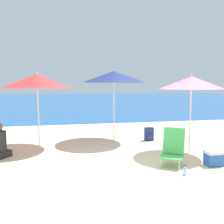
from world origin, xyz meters
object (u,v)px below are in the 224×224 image
(beach_umbrella_pink, at_px, (191,83))
(beach_chair_green, at_px, (173,148))
(beach_umbrella_red, at_px, (37,81))
(cooler_box, at_px, (214,158))
(backpack_navy, at_px, (149,134))
(beach_umbrella_navy, at_px, (114,77))
(water_bottle, at_px, (185,171))

(beach_umbrella_pink, distance_m, beach_chair_green, 1.84)
(beach_umbrella_red, distance_m, cooler_box, 4.90)
(beach_chair_green, xyz_separation_m, backpack_navy, (0.34, 2.41, -0.18))
(beach_umbrella_navy, bearing_deg, backpack_navy, -12.37)
(beach_chair_green, height_order, backpack_navy, beach_chair_green)
(beach_chair_green, relative_size, water_bottle, 3.92)
(beach_umbrella_pink, height_order, beach_umbrella_navy, beach_umbrella_navy)
(beach_umbrella_navy, bearing_deg, water_bottle, -77.89)
(beach_umbrella_pink, height_order, water_bottle, beach_umbrella_pink)
(beach_chair_green, bearing_deg, cooler_box, 20.56)
(beach_umbrella_red, bearing_deg, beach_chair_green, -36.37)
(beach_umbrella_pink, bearing_deg, water_bottle, -121.59)
(beach_umbrella_navy, xyz_separation_m, beach_chair_green, (0.76, -2.65, -1.63))
(beach_umbrella_red, height_order, backpack_navy, beach_umbrella_red)
(backpack_navy, bearing_deg, beach_umbrella_red, -176.82)
(water_bottle, bearing_deg, beach_chair_green, 85.92)
(beach_umbrella_pink, xyz_separation_m, backpack_navy, (-0.50, 1.62, -1.61))
(water_bottle, relative_size, cooler_box, 0.55)
(beach_umbrella_navy, bearing_deg, beach_umbrella_red, -169.33)
(beach_umbrella_navy, height_order, cooler_box, beach_umbrella_navy)
(cooler_box, bearing_deg, beach_umbrella_navy, 119.34)
(beach_umbrella_red, bearing_deg, beach_umbrella_pink, -20.37)
(beach_umbrella_pink, distance_m, cooler_box, 1.94)
(backpack_navy, relative_size, cooler_box, 1.12)
(beach_umbrella_pink, relative_size, backpack_navy, 4.80)
(beach_umbrella_navy, height_order, water_bottle, beach_umbrella_navy)
(backpack_navy, bearing_deg, beach_chair_green, -97.98)
(water_bottle, bearing_deg, beach_umbrella_red, 135.92)
(beach_chair_green, relative_size, backpack_navy, 1.92)
(beach_umbrella_pink, bearing_deg, backpack_navy, 107.28)
(beach_umbrella_pink, height_order, beach_chair_green, beach_umbrella_pink)
(beach_chair_green, bearing_deg, backpack_navy, 117.83)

